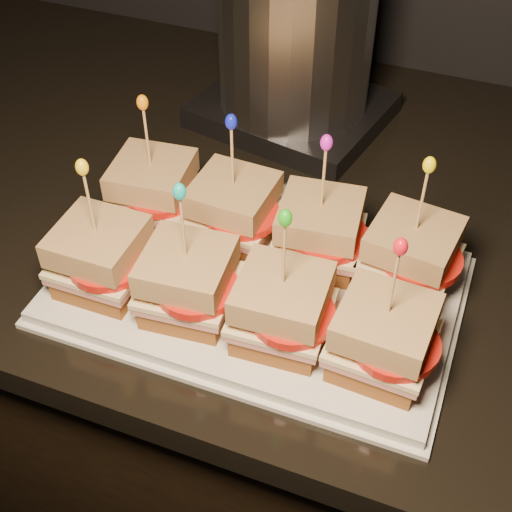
% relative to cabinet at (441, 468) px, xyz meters
% --- Properties ---
extents(cabinet, '(2.33, 0.67, 0.90)m').
position_rel_cabinet_xyz_m(cabinet, '(0.00, 0.00, 0.00)').
color(cabinet, black).
rests_on(cabinet, ground).
extents(platter, '(0.40, 0.25, 0.02)m').
position_rel_cabinet_xyz_m(platter, '(-0.25, -0.18, 0.50)').
color(platter, silver).
rests_on(platter, granite_slab).
extents(platter_rim, '(0.41, 0.26, 0.01)m').
position_rel_cabinet_xyz_m(platter_rim, '(-0.25, -0.18, 0.49)').
color(platter_rim, silver).
rests_on(platter_rim, granite_slab).
extents(sandwich_0_bread_bot, '(0.09, 0.09, 0.02)m').
position_rel_cabinet_xyz_m(sandwich_0_bread_bot, '(-0.39, -0.12, 0.52)').
color(sandwich_0_bread_bot, brown).
rests_on(sandwich_0_bread_bot, platter).
extents(sandwich_0_ham, '(0.10, 0.09, 0.01)m').
position_rel_cabinet_xyz_m(sandwich_0_ham, '(-0.39, -0.12, 0.53)').
color(sandwich_0_ham, '#BA675E').
rests_on(sandwich_0_ham, sandwich_0_bread_bot).
extents(sandwich_0_cheese, '(0.10, 0.09, 0.01)m').
position_rel_cabinet_xyz_m(sandwich_0_cheese, '(-0.39, -0.12, 0.54)').
color(sandwich_0_cheese, beige).
rests_on(sandwich_0_cheese, sandwich_0_ham).
extents(sandwich_0_tomato, '(0.08, 0.08, 0.01)m').
position_rel_cabinet_xyz_m(sandwich_0_tomato, '(-0.38, -0.13, 0.55)').
color(sandwich_0_tomato, red).
rests_on(sandwich_0_tomato, sandwich_0_cheese).
extents(sandwich_0_bread_top, '(0.09, 0.09, 0.03)m').
position_rel_cabinet_xyz_m(sandwich_0_bread_top, '(-0.39, -0.12, 0.56)').
color(sandwich_0_bread_top, brown).
rests_on(sandwich_0_bread_top, sandwich_0_tomato).
extents(sandwich_0_pick, '(0.00, 0.00, 0.09)m').
position_rel_cabinet_xyz_m(sandwich_0_pick, '(-0.39, -0.12, 0.61)').
color(sandwich_0_pick, tan).
rests_on(sandwich_0_pick, sandwich_0_bread_top).
extents(sandwich_0_frill, '(0.01, 0.01, 0.02)m').
position_rel_cabinet_xyz_m(sandwich_0_frill, '(-0.39, -0.12, 0.65)').
color(sandwich_0_frill, orange).
rests_on(sandwich_0_frill, sandwich_0_pick).
extents(sandwich_1_bread_bot, '(0.08, 0.08, 0.02)m').
position_rel_cabinet_xyz_m(sandwich_1_bread_bot, '(-0.30, -0.12, 0.52)').
color(sandwich_1_bread_bot, brown).
rests_on(sandwich_1_bread_bot, platter).
extents(sandwich_1_ham, '(0.09, 0.09, 0.01)m').
position_rel_cabinet_xyz_m(sandwich_1_ham, '(-0.30, -0.12, 0.53)').
color(sandwich_1_ham, '#BA675E').
rests_on(sandwich_1_ham, sandwich_1_bread_bot).
extents(sandwich_1_cheese, '(0.09, 0.09, 0.01)m').
position_rel_cabinet_xyz_m(sandwich_1_cheese, '(-0.30, -0.12, 0.54)').
color(sandwich_1_cheese, beige).
rests_on(sandwich_1_cheese, sandwich_1_ham).
extents(sandwich_1_tomato, '(0.08, 0.08, 0.01)m').
position_rel_cabinet_xyz_m(sandwich_1_tomato, '(-0.29, -0.13, 0.55)').
color(sandwich_1_tomato, red).
rests_on(sandwich_1_tomato, sandwich_1_cheese).
extents(sandwich_1_bread_top, '(0.08, 0.08, 0.03)m').
position_rel_cabinet_xyz_m(sandwich_1_bread_top, '(-0.30, -0.12, 0.56)').
color(sandwich_1_bread_top, brown).
rests_on(sandwich_1_bread_top, sandwich_1_tomato).
extents(sandwich_1_pick, '(0.00, 0.00, 0.09)m').
position_rel_cabinet_xyz_m(sandwich_1_pick, '(-0.30, -0.12, 0.61)').
color(sandwich_1_pick, tan).
rests_on(sandwich_1_pick, sandwich_1_bread_top).
extents(sandwich_1_frill, '(0.01, 0.01, 0.02)m').
position_rel_cabinet_xyz_m(sandwich_1_frill, '(-0.30, -0.12, 0.65)').
color(sandwich_1_frill, '#101BD1').
rests_on(sandwich_1_frill, sandwich_1_pick).
extents(sandwich_2_bread_bot, '(0.09, 0.09, 0.02)m').
position_rel_cabinet_xyz_m(sandwich_2_bread_bot, '(-0.20, -0.12, 0.52)').
color(sandwich_2_bread_bot, brown).
rests_on(sandwich_2_bread_bot, platter).
extents(sandwich_2_ham, '(0.10, 0.09, 0.01)m').
position_rel_cabinet_xyz_m(sandwich_2_ham, '(-0.20, -0.12, 0.53)').
color(sandwich_2_ham, '#BA675E').
rests_on(sandwich_2_ham, sandwich_2_bread_bot).
extents(sandwich_2_cheese, '(0.10, 0.10, 0.01)m').
position_rel_cabinet_xyz_m(sandwich_2_cheese, '(-0.20, -0.12, 0.54)').
color(sandwich_2_cheese, beige).
rests_on(sandwich_2_cheese, sandwich_2_ham).
extents(sandwich_2_tomato, '(0.08, 0.08, 0.01)m').
position_rel_cabinet_xyz_m(sandwich_2_tomato, '(-0.19, -0.13, 0.55)').
color(sandwich_2_tomato, red).
rests_on(sandwich_2_tomato, sandwich_2_cheese).
extents(sandwich_2_bread_top, '(0.09, 0.09, 0.03)m').
position_rel_cabinet_xyz_m(sandwich_2_bread_top, '(-0.20, -0.12, 0.56)').
color(sandwich_2_bread_top, brown).
rests_on(sandwich_2_bread_top, sandwich_2_tomato).
extents(sandwich_2_pick, '(0.00, 0.00, 0.09)m').
position_rel_cabinet_xyz_m(sandwich_2_pick, '(-0.20, -0.12, 0.61)').
color(sandwich_2_pick, tan).
rests_on(sandwich_2_pick, sandwich_2_bread_top).
extents(sandwich_2_frill, '(0.01, 0.01, 0.02)m').
position_rel_cabinet_xyz_m(sandwich_2_frill, '(-0.20, -0.12, 0.65)').
color(sandwich_2_frill, '#D119CE').
rests_on(sandwich_2_frill, sandwich_2_pick).
extents(sandwich_3_bread_bot, '(0.09, 0.09, 0.02)m').
position_rel_cabinet_xyz_m(sandwich_3_bread_bot, '(-0.11, -0.12, 0.52)').
color(sandwich_3_bread_bot, brown).
rests_on(sandwich_3_bread_bot, platter).
extents(sandwich_3_ham, '(0.10, 0.09, 0.01)m').
position_rel_cabinet_xyz_m(sandwich_3_ham, '(-0.11, -0.12, 0.53)').
color(sandwich_3_ham, '#BA675E').
rests_on(sandwich_3_ham, sandwich_3_bread_bot).
extents(sandwich_3_cheese, '(0.10, 0.10, 0.01)m').
position_rel_cabinet_xyz_m(sandwich_3_cheese, '(-0.11, -0.12, 0.54)').
color(sandwich_3_cheese, beige).
rests_on(sandwich_3_cheese, sandwich_3_ham).
extents(sandwich_3_tomato, '(0.08, 0.08, 0.01)m').
position_rel_cabinet_xyz_m(sandwich_3_tomato, '(-0.09, -0.13, 0.55)').
color(sandwich_3_tomato, red).
rests_on(sandwich_3_tomato, sandwich_3_cheese).
extents(sandwich_3_bread_top, '(0.09, 0.09, 0.03)m').
position_rel_cabinet_xyz_m(sandwich_3_bread_top, '(-0.11, -0.12, 0.56)').
color(sandwich_3_bread_top, brown).
rests_on(sandwich_3_bread_top, sandwich_3_tomato).
extents(sandwich_3_pick, '(0.00, 0.00, 0.09)m').
position_rel_cabinet_xyz_m(sandwich_3_pick, '(-0.11, -0.12, 0.61)').
color(sandwich_3_pick, tan).
rests_on(sandwich_3_pick, sandwich_3_bread_top).
extents(sandwich_3_frill, '(0.01, 0.01, 0.02)m').
position_rel_cabinet_xyz_m(sandwich_3_frill, '(-0.11, -0.12, 0.65)').
color(sandwich_3_frill, '#F9E604').
rests_on(sandwich_3_frill, sandwich_3_pick).
extents(sandwich_4_bread_bot, '(0.08, 0.08, 0.02)m').
position_rel_cabinet_xyz_m(sandwich_4_bread_bot, '(-0.39, -0.23, 0.52)').
color(sandwich_4_bread_bot, brown).
rests_on(sandwich_4_bread_bot, platter).
extents(sandwich_4_ham, '(0.09, 0.08, 0.01)m').
position_rel_cabinet_xyz_m(sandwich_4_ham, '(-0.39, -0.23, 0.53)').
color(sandwich_4_ham, '#BA675E').
rests_on(sandwich_4_ham, sandwich_4_bread_bot).
extents(sandwich_4_cheese, '(0.09, 0.09, 0.01)m').
position_rel_cabinet_xyz_m(sandwich_4_cheese, '(-0.39, -0.23, 0.54)').
color(sandwich_4_cheese, beige).
rests_on(sandwich_4_cheese, sandwich_4_ham).
extents(sandwich_4_tomato, '(0.08, 0.08, 0.01)m').
position_rel_cabinet_xyz_m(sandwich_4_tomato, '(-0.38, -0.24, 0.55)').
color(sandwich_4_tomato, red).
rests_on(sandwich_4_tomato, sandwich_4_cheese).
extents(sandwich_4_bread_top, '(0.08, 0.08, 0.03)m').
position_rel_cabinet_xyz_m(sandwich_4_bread_top, '(-0.39, -0.23, 0.56)').
color(sandwich_4_bread_top, brown).
rests_on(sandwich_4_bread_top, sandwich_4_tomato).
extents(sandwich_4_pick, '(0.00, 0.00, 0.09)m').
position_rel_cabinet_xyz_m(sandwich_4_pick, '(-0.39, -0.23, 0.61)').
color(sandwich_4_pick, tan).
rests_on(sandwich_4_pick, sandwich_4_bread_top).
extents(sandwich_4_frill, '(0.01, 0.01, 0.02)m').
position_rel_cabinet_xyz_m(sandwich_4_frill, '(-0.39, -0.23, 0.65)').
color(sandwich_4_frill, yellow).
rests_on(sandwich_4_frill, sandwich_4_pick).
extents(sandwich_5_bread_bot, '(0.09, 0.09, 0.02)m').
position_rel_cabinet_xyz_m(sandwich_5_bread_bot, '(-0.30, -0.23, 0.52)').
color(sandwich_5_bread_bot, brown).
rests_on(sandwich_5_bread_bot, platter).
extents(sandwich_5_ham, '(0.09, 0.09, 0.01)m').
position_rel_cabinet_xyz_m(sandwich_5_ham, '(-0.30, -0.23, 0.53)').
color(sandwich_5_ham, '#BA675E').
rests_on(sandwich_5_ham, sandwich_5_bread_bot).
extents(sandwich_5_cheese, '(0.10, 0.09, 0.01)m').
position_rel_cabinet_xyz_m(sandwich_5_cheese, '(-0.30, -0.23, 0.54)').
color(sandwich_5_cheese, beige).
rests_on(sandwich_5_cheese, sandwich_5_ham).
extents(sandwich_5_tomato, '(0.08, 0.08, 0.01)m').
position_rel_cabinet_xyz_m(sandwich_5_tomato, '(-0.29, -0.24, 0.55)').
color(sandwich_5_tomato, red).
rests_on(sandwich_5_tomato, sandwich_5_cheese).
extents(sandwich_5_bread_top, '(0.09, 0.09, 0.03)m').
position_rel_cabinet_xyz_m(sandwich_5_bread_top, '(-0.30, -0.23, 0.56)').
color(sandwich_5_bread_top, brown).
rests_on(sandwich_5_bread_top, sandwich_5_tomato).
extents(sandwich_5_pick, '(0.00, 0.00, 0.09)m').
position_rel_cabinet_xyz_m(sandwich_5_pick, '(-0.30, -0.23, 0.61)').
color(sandwich_5_pick, tan).
rests_on(sandwich_5_pick, sandwich_5_bread_top).
extents(sandwich_5_frill, '(0.01, 0.01, 0.02)m').
position_rel_cabinet_xyz_m(sandwich_5_frill, '(-0.30, -0.23, 0.65)').
color(sandwich_5_frill, '#10B2A7').
rests_on(sandwich_5_frill, sandwich_5_pick).
extents(sandwich_6_bread_bot, '(0.08, 0.08, 0.02)m').
position_rel_cabinet_xyz_m(sandwich_6_bread_bot, '(-0.20, -0.23, 0.52)').
color(sandwich_6_bread_bot, brown).
rests_on(sandwich_6_bread_bot, platter).
extents(sandwich_6_ham, '(0.09, 0.09, 0.01)m').
position_rel_cabinet_xyz_m(sandwich_6_ham, '(-0.20, -0.23, 0.53)').
color(sandwich_6_ham, '#BA675E').
rests_on(sandwich_6_ham, sandwich_6_bread_bot).
extents(sandwich_6_cheese, '(0.09, 0.09, 0.01)m').
position_rel_cabinet_xyz_m(sandwich_6_cheese, '(-0.20, -0.23, 0.54)').
color(sandwich_6_cheese, beige).
rests_on(sandwich_6_cheese, sandwich_6_ham).
extents(sandwich_6_tomato, '(0.08, 0.08, 0.01)m').
position_rel_cabinet_xyz_m(sandwich_6_tomato, '(-0.19, -0.24, 0.55)').
color(sandwich_6_tomato, red).
rests_on(sandwich_6_tomato, sandwich_6_cheese).
extents(sandwich_6_bread_top, '(0.09, 0.09, 0.03)m').
position_rel_cabinet_xyz_m(sandwich_6_bread_top, '(-0.20, -0.23, 0.56)').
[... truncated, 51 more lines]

